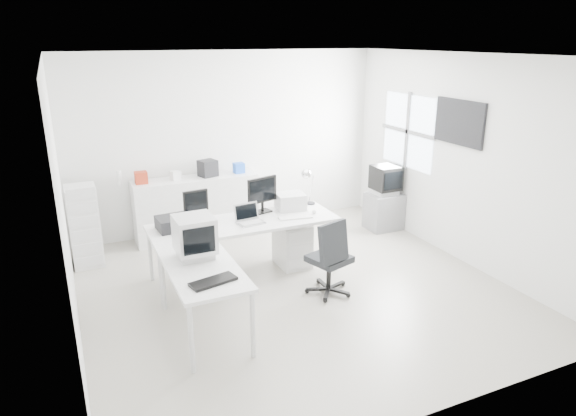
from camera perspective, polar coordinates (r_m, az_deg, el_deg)
name	(u,v)px	position (r m, az deg, el deg)	size (l,w,h in m)	color
floor	(295,288)	(6.48, 0.74, -8.93)	(5.00, 5.00, 0.01)	beige
ceiling	(296,55)	(5.76, 0.86, 16.64)	(5.00, 5.00, 0.01)	white
back_wall	(228,142)	(8.24, -6.65, 7.28)	(5.00, 0.02, 2.80)	silver
left_wall	(62,209)	(5.45, -23.78, -0.05)	(0.02, 5.00, 2.80)	silver
right_wall	(462,160)	(7.36, 18.80, 5.05)	(0.02, 5.00, 2.80)	silver
window	(408,131)	(8.20, 13.17, 8.29)	(0.02, 1.20, 1.10)	white
wall_picture	(459,122)	(7.32, 18.50, 9.02)	(0.04, 0.90, 0.60)	black
main_desk	(245,249)	(6.70, -4.80, -4.52)	(2.40, 0.80, 0.75)	silver
side_desk	(204,299)	(5.52, -9.31, -9.98)	(0.70, 1.40, 0.75)	silver
drawer_pedestal	(292,244)	(7.01, 0.48, -4.03)	(0.40, 0.50, 0.60)	silver
inkjet_printer	(176,223)	(6.41, -12.38, -1.61)	(0.44, 0.34, 0.16)	black
lcd_monitor_small	(196,207)	(6.57, -10.19, 0.16)	(0.32, 0.18, 0.40)	black
lcd_monitor_large	(262,195)	(6.82, -2.88, 1.41)	(0.45, 0.18, 0.47)	black
laptop	(250,216)	(6.45, -4.19, -0.90)	(0.29, 0.30, 0.20)	#B7B7BA
white_keyboard	(295,217)	(6.66, 0.82, -1.05)	(0.44, 0.13, 0.02)	silver
white_mouse	(314,212)	(6.82, 2.93, -0.42)	(0.06, 0.06, 0.06)	silver
laser_printer	(291,201)	(6.98, 0.28, 0.75)	(0.38, 0.32, 0.22)	#BCBCBC
desk_lamp	(311,186)	(7.15, 2.57, 2.46)	(0.18, 0.18, 0.53)	silver
crt_monitor	(194,235)	(5.48, -10.35, -2.98)	(0.45, 0.45, 0.52)	#B7B7BA
black_keyboard	(213,281)	(5.00, -8.31, -8.08)	(0.45, 0.18, 0.03)	black
office_chair	(329,255)	(6.20, 4.61, -5.25)	(0.57, 0.57, 0.99)	#242629
tv_cabinet	(384,211)	(8.47, 10.59, -0.35)	(0.54, 0.44, 0.59)	slate
crt_tv	(386,180)	(8.32, 10.80, 3.04)	(0.50, 0.48, 0.45)	black
sideboard	(197,207)	(8.07, -10.06, 0.08)	(1.90, 0.48, 0.95)	silver
clutter_box_a	(141,178)	(7.77, -16.01, 3.26)	(0.17, 0.16, 0.17)	#9D2C16
clutter_box_b	(175,175)	(7.85, -12.40, 3.57)	(0.14, 0.12, 0.14)	silver
clutter_box_c	(208,168)	(7.95, -8.91, 4.38)	(0.25, 0.23, 0.25)	black
clutter_box_d	(239,168)	(8.10, -5.48, 4.46)	(0.16, 0.14, 0.16)	blue
clutter_bottle	(119,178)	(7.77, -18.25, 3.21)	(0.07, 0.07, 0.22)	silver
filing_cabinet	(85,226)	(7.46, -21.67, -1.88)	(0.39, 0.46, 1.11)	silver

